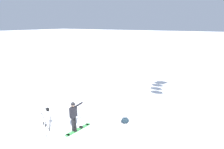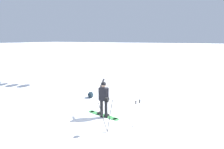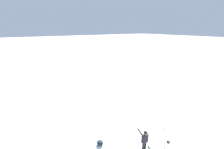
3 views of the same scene
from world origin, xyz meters
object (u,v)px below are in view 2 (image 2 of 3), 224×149
at_px(gear_bag_large, 91,95).
at_px(camera_tripod, 107,108).
at_px(snowboard, 103,115).
at_px(snowboarder, 104,96).
at_px(ski_poles, 138,110).

relative_size(gear_bag_large, camera_tripod, 0.42).
bearing_deg(snowboard, gear_bag_large, 135.62).
height_order(snowboarder, ski_poles, snowboarder).
distance_m(snowboard, ski_poles, 2.05).
bearing_deg(snowboarder, camera_tripod, -54.90).
xyz_separation_m(snowboarder, gear_bag_large, (-2.14, 2.11, -0.86)).
bearing_deg(snowboarder, snowboard, 131.65).
bearing_deg(snowboard, snowboarder, -48.35).
relative_size(snowboarder, camera_tripod, 1.23).
xyz_separation_m(snowboarder, ski_poles, (1.71, -0.30, -0.25)).
xyz_separation_m(snowboard, gear_bag_large, (-2.00, 1.96, 0.15)).
bearing_deg(gear_bag_large, snowboarder, -44.65).
distance_m(snowboarder, camera_tripod, 1.39).
height_order(gear_bag_large, ski_poles, ski_poles).
bearing_deg(ski_poles, snowboarder, 170.18).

